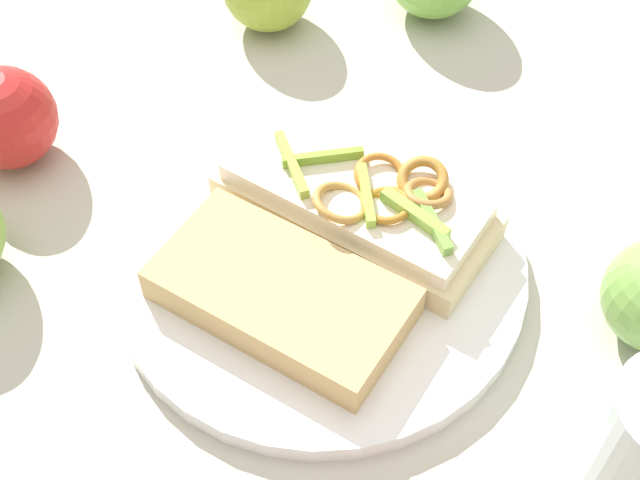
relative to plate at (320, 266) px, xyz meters
name	(u,v)px	position (x,y,z in m)	size (l,w,h in m)	color
ground_plane	(320,272)	(0.00, 0.00, -0.01)	(2.00, 2.00, 0.00)	#B5B2A2
plate	(320,266)	(0.00, 0.00, 0.00)	(0.27, 0.27, 0.01)	white
sandwich	(358,200)	(0.04, 0.02, 0.02)	(0.17, 0.20, 0.05)	beige
bread_slice_side	(282,293)	(-0.03, -0.03, 0.02)	(0.16, 0.08, 0.03)	tan
apple_5	(5,118)	(-0.17, 0.18, 0.03)	(0.07, 0.07, 0.07)	#B42321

